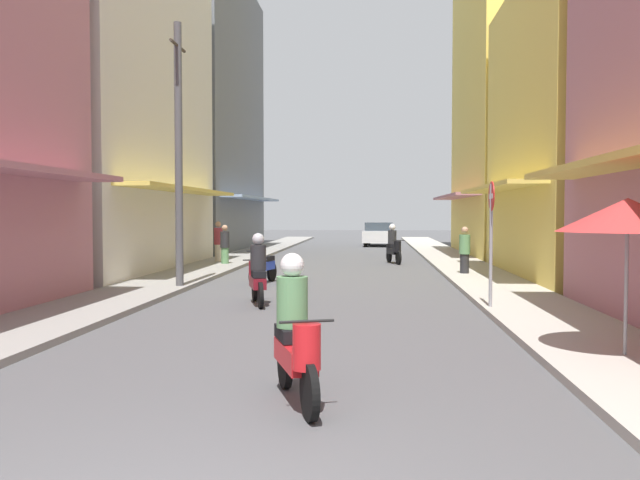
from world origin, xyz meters
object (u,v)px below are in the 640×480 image
motorbike_red (296,337)px  vendor_umbrella (628,215)px  parked_car (379,234)px  utility_pole (179,154)px  motorbike_maroon (257,273)px  pedestrian_crossing (218,243)px  pedestrian_midway (225,246)px  pedestrian_foreground (465,252)px  motorbike_blue (262,266)px  motorbike_black (393,246)px  street_sign_no_entry (491,228)px

motorbike_red → vendor_umbrella: size_ratio=0.79×
parked_car → utility_pole: utility_pole is taller
motorbike_maroon → pedestrian_crossing: bearing=107.5°
motorbike_red → utility_pole: utility_pole is taller
motorbike_maroon → vendor_umbrella: (5.89, -5.19, 1.28)m
parked_car → motorbike_maroon: bearing=-96.2°
pedestrian_midway → vendor_umbrella: vendor_umbrella is taller
pedestrian_midway → pedestrian_foreground: (8.42, -3.32, 0.01)m
motorbike_blue → motorbike_black: (3.95, 7.87, 0.20)m
parked_car → vendor_umbrella: (2.99, -31.69, 1.24)m
motorbike_black → vendor_umbrella: size_ratio=0.80×
motorbike_maroon → vendor_umbrella: size_ratio=0.80×
motorbike_maroon → parked_car: motorbike_maroon is taller
motorbike_maroon → pedestrian_crossing: size_ratio=1.04×
pedestrian_midway → pedestrian_crossing: 1.24m
pedestrian_crossing → utility_pole: (1.03, -8.65, 2.69)m
parked_car → pedestrian_crossing: size_ratio=2.50×
motorbike_red → pedestrian_midway: (-4.73, 17.45, 0.08)m
vendor_umbrella → motorbike_blue: bearing=124.4°
pedestrian_crossing → utility_pole: utility_pole is taller
pedestrian_foreground → vendor_umbrella: (0.49, -11.97, 1.19)m
utility_pole → parked_car: bearing=77.3°
motorbike_blue → pedestrian_midway: size_ratio=1.13×
motorbike_black → pedestrian_midway: (-6.35, -2.08, 0.08)m
parked_car → utility_pole: (-5.40, -23.93, 2.80)m
pedestrian_midway → pedestrian_crossing: size_ratio=0.93×
motorbike_blue → pedestrian_crossing: bearing=112.9°
pedestrian_foreground → motorbike_maroon: bearing=-128.5°
motorbike_black → pedestrian_crossing: bearing=-172.0°
utility_pole → street_sign_no_entry: size_ratio=2.61×
motorbike_black → utility_pole: (-5.84, -9.61, 2.83)m
motorbike_black → pedestrian_midway: 6.69m
utility_pole → motorbike_red: bearing=-67.0°
motorbike_blue → pedestrian_crossing: pedestrian_crossing is taller
motorbike_red → pedestrian_midway: motorbike_red is taller
pedestrian_crossing → pedestrian_foreground: bearing=-26.4°
utility_pole → street_sign_no_entry: utility_pole is taller
pedestrian_foreground → motorbike_red: bearing=-104.6°
motorbike_black → utility_pole: 11.60m
pedestrian_midway → vendor_umbrella: 17.73m
pedestrian_crossing → motorbike_maroon: bearing=-72.5°
motorbike_black → pedestrian_midway: motorbike_black is taller
street_sign_no_entry → pedestrian_foreground: bearing=86.2°
parked_car → pedestrian_crossing: pedestrian_crossing is taller
pedestrian_crossing → utility_pole: bearing=-83.2°
motorbike_blue → motorbike_black: size_ratio=1.00×
pedestrian_midway → parked_car: bearing=70.2°
pedestrian_midway → vendor_umbrella: bearing=-59.8°
motorbike_maroon → pedestrian_midway: motorbike_maroon is taller
motorbike_blue → utility_pole: (-1.89, -1.75, 3.03)m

